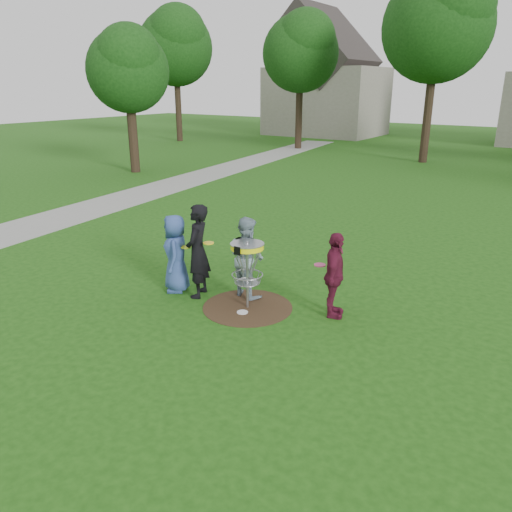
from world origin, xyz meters
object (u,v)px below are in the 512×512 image
Objects in this scene: player_black at (198,251)px; player_maroon at (334,275)px; player_grey at (247,257)px; disc_golf_basket at (247,259)px; player_blue at (176,253)px.

player_black is 2.85m from player_maroon.
player_grey is at bearing 104.54° from player_black.
disc_golf_basket is (0.38, -0.51, 0.17)m from player_grey.
player_maroon is (3.33, 0.74, -0.01)m from player_blue.
player_black is 1.42× the size of disc_golf_basket.
disc_golf_basket is at bearing 91.64° from player_maroon.
player_black reaches higher than player_grey.
player_black is at bearing 55.96° from player_blue.
disc_golf_basket is (-1.57, -0.61, 0.19)m from player_maroon.
disc_golf_basket is (1.19, 0.08, 0.04)m from player_black.
disc_golf_basket is at bearing 55.67° from player_blue.
player_black is (0.58, 0.04, 0.15)m from player_blue.
player_blue is 3.41m from player_maroon.
player_maroon is at bearing 64.07° from player_blue.
player_maroon is at bearing 21.39° from disc_golf_basket.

